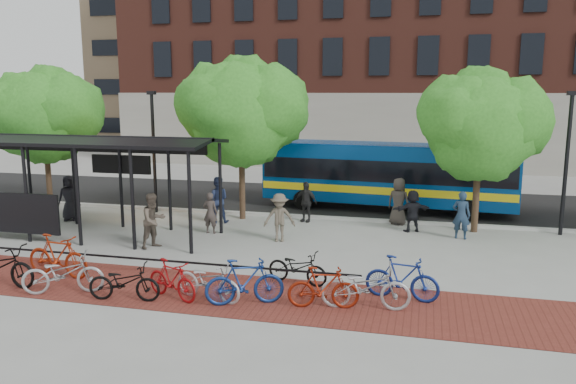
% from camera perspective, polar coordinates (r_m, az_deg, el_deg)
% --- Properties ---
extents(ground, '(160.00, 160.00, 0.00)m').
position_cam_1_polar(ground, '(19.09, 0.79, -5.35)').
color(ground, '#9E9E99').
rests_on(ground, ground).
extents(asphalt_street, '(160.00, 8.00, 0.01)m').
position_cam_1_polar(asphalt_street, '(26.74, 4.71, -0.85)').
color(asphalt_street, black).
rests_on(asphalt_street, ground).
extents(curb, '(160.00, 0.25, 0.12)m').
position_cam_1_polar(curb, '(22.87, 3.08, -2.59)').
color(curb, '#B7B7B2').
rests_on(curb, ground).
extents(brick_strip, '(24.00, 3.00, 0.01)m').
position_cam_1_polar(brick_strip, '(15.20, -11.10, -9.66)').
color(brick_strip, maroon).
rests_on(brick_strip, ground).
extents(bike_rack_rail, '(12.00, 0.05, 0.95)m').
position_cam_1_polar(bike_rack_rail, '(16.52, -13.90, -8.16)').
color(bike_rack_rail, black).
rests_on(bike_rack_rail, ground).
extents(building_brick, '(55.00, 14.00, 20.00)m').
position_cam_1_polar(building_brick, '(44.56, 22.26, 15.77)').
color(building_brick, brown).
rests_on(building_brick, ground).
extents(bus_shelter, '(10.60, 3.07, 3.60)m').
position_cam_1_polar(bus_shelter, '(21.45, -21.22, 3.84)').
color(bus_shelter, black).
rests_on(bus_shelter, ground).
extents(tree_a, '(4.90, 4.00, 6.18)m').
position_cam_1_polar(tree_a, '(26.68, -23.36, 7.49)').
color(tree_a, '#382619').
rests_on(tree_a, ground).
extents(tree_b, '(5.15, 4.20, 6.47)m').
position_cam_1_polar(tree_b, '(22.42, -4.52, 8.49)').
color(tree_b, '#382619').
rests_on(tree_b, ground).
extents(tree_c, '(4.66, 3.80, 5.92)m').
position_cam_1_polar(tree_c, '(21.37, 19.20, 6.79)').
color(tree_c, '#382619').
rests_on(tree_c, ground).
extents(lamp_post_left, '(0.35, 0.20, 5.12)m').
position_cam_1_polar(lamp_post_left, '(24.36, -13.48, 4.34)').
color(lamp_post_left, black).
rests_on(lamp_post_left, ground).
extents(lamp_post_right, '(0.35, 0.20, 5.12)m').
position_cam_1_polar(lamp_post_right, '(22.17, 26.46, 3.00)').
color(lamp_post_right, black).
rests_on(lamp_post_right, ground).
extents(bus, '(10.88, 3.31, 2.89)m').
position_cam_1_polar(bus, '(24.67, 10.04, 2.00)').
color(bus, navy).
rests_on(bus, ground).
extents(bike_0, '(2.20, 0.86, 1.14)m').
position_cam_1_polar(bike_0, '(16.82, -27.22, -6.66)').
color(bike_0, black).
rests_on(bike_0, ground).
extents(bike_1, '(2.07, 0.79, 1.22)m').
position_cam_1_polar(bike_1, '(16.95, -22.36, -6.02)').
color(bike_1, maroon).
rests_on(bike_1, ground).
extents(bike_2, '(2.16, 1.43, 1.07)m').
position_cam_1_polar(bike_2, '(15.57, -21.89, -7.68)').
color(bike_2, '#9A9A9D').
rests_on(bike_2, ground).
extents(bike_4, '(1.89, 0.88, 0.96)m').
position_cam_1_polar(bike_4, '(14.58, -16.31, -8.78)').
color(bike_4, black).
rests_on(bike_4, ground).
extents(bike_5, '(1.72, 1.08, 1.00)m').
position_cam_1_polar(bike_5, '(14.41, -11.72, -8.71)').
color(bike_5, maroon).
rests_on(bike_5, ground).
extents(bike_6, '(1.98, 1.10, 0.99)m').
position_cam_1_polar(bike_6, '(14.18, -8.10, -8.94)').
color(bike_6, '#B4B4B7').
rests_on(bike_6, ground).
extents(bike_7, '(1.99, 1.25, 1.16)m').
position_cam_1_polar(bike_7, '(13.76, -4.44, -9.09)').
color(bike_7, navy).
rests_on(bike_7, ground).
extents(bike_8, '(1.83, 1.00, 0.91)m').
position_cam_1_polar(bike_8, '(15.20, 0.96, -7.65)').
color(bike_8, black).
rests_on(bike_8, ground).
extents(bike_9, '(1.77, 0.77, 1.03)m').
position_cam_1_polar(bike_9, '(13.56, 3.60, -9.67)').
color(bike_9, maroon).
rests_on(bike_9, ground).
extents(bike_10, '(2.20, 0.97, 1.12)m').
position_cam_1_polar(bike_10, '(13.59, 7.88, -9.50)').
color(bike_10, '#9E9EA0').
rests_on(bike_10, ground).
extents(bike_11, '(1.92, 0.84, 1.12)m').
position_cam_1_polar(bike_11, '(14.32, 11.51, -8.58)').
color(bike_11, navy).
rests_on(bike_11, ground).
extents(pedestrian_0, '(1.04, 0.85, 1.83)m').
position_cam_1_polar(pedestrian_0, '(24.08, -21.31, -0.55)').
color(pedestrian_0, black).
rests_on(pedestrian_0, ground).
extents(pedestrian_1, '(0.56, 0.37, 1.52)m').
position_cam_1_polar(pedestrian_1, '(20.60, -7.90, -2.11)').
color(pedestrian_1, '#3E3632').
rests_on(pedestrian_1, ground).
extents(pedestrian_2, '(1.03, 0.89, 1.82)m').
position_cam_1_polar(pedestrian_2, '(22.23, -7.18, -0.78)').
color(pedestrian_2, navy).
rests_on(pedestrian_2, ground).
extents(pedestrian_3, '(1.20, 0.87, 1.68)m').
position_cam_1_polar(pedestrian_3, '(19.28, -0.88, -2.62)').
color(pedestrian_3, brown).
rests_on(pedestrian_3, ground).
extents(pedestrian_4, '(1.01, 0.60, 1.61)m').
position_cam_1_polar(pedestrian_4, '(22.21, 1.81, -1.00)').
color(pedestrian_4, black).
rests_on(pedestrian_4, ground).
extents(pedestrian_5, '(1.50, 1.03, 1.56)m').
position_cam_1_polar(pedestrian_5, '(21.14, 12.53, -1.89)').
color(pedestrian_5, black).
rests_on(pedestrian_5, ground).
extents(pedestrian_6, '(1.04, 0.84, 1.83)m').
position_cam_1_polar(pedestrian_6, '(22.13, 11.18, -0.94)').
color(pedestrian_6, '#3C3530').
rests_on(pedestrian_6, ground).
extents(pedestrian_7, '(0.68, 0.51, 1.69)m').
position_cam_1_polar(pedestrian_7, '(20.55, 17.20, -2.26)').
color(pedestrian_7, '#1F334A').
rests_on(pedestrian_7, ground).
extents(pedestrian_8, '(1.03, 1.11, 1.84)m').
position_cam_1_polar(pedestrian_8, '(19.02, -13.50, -2.84)').
color(pedestrian_8, brown).
rests_on(pedestrian_8, ground).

